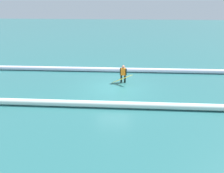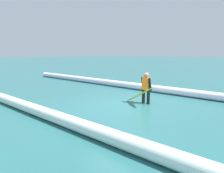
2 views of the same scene
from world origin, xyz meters
TOP-DOWN VIEW (x-y plane):
  - ground_plane at (0.00, 0.00)m, footprint 170.05×170.05m
  - surfer at (-0.56, -0.98)m, footprint 0.52×0.27m
  - surfboard at (-0.50, -0.58)m, footprint 1.67×0.64m
  - wave_crest_foreground at (-0.74, -3.53)m, footprint 25.03×1.73m
  - wave_crest_midground at (0.67, 3.04)m, footprint 14.23×1.12m

SIDE VIEW (x-z plane):
  - ground_plane at x=0.00m, z-range 0.00..0.00m
  - wave_crest_midground at x=0.67m, z-range 0.00..0.38m
  - wave_crest_foreground at x=-0.74m, z-range 0.00..0.39m
  - surfboard at x=-0.50m, z-range -0.01..0.89m
  - surfer at x=-0.56m, z-range 0.07..1.41m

